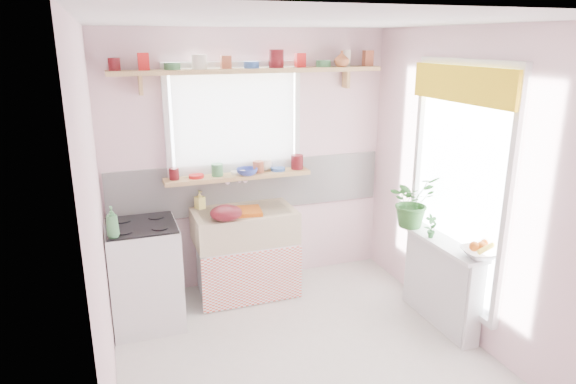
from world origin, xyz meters
name	(u,v)px	position (x,y,z in m)	size (l,w,h in m)	color
room	(344,160)	(0.66, 0.86, 1.37)	(3.20, 3.20, 3.20)	silver
sink_unit	(245,252)	(-0.15, 1.29, 0.43)	(0.95, 0.65, 1.11)	white
cooker	(145,274)	(-1.10, 1.05, 0.46)	(0.58, 0.58, 0.93)	white
radiator_ledge	(441,281)	(1.30, 0.20, 0.40)	(0.22, 0.95, 0.78)	white
windowsill	(238,176)	(-0.15, 1.48, 1.14)	(1.40, 0.22, 0.04)	tan
pine_shelf	(252,71)	(0.00, 1.47, 2.12)	(2.52, 0.24, 0.04)	tan
shelf_crockery	(251,62)	(0.00, 1.47, 2.20)	(2.47, 0.11, 0.12)	#590F14
sill_crockery	(236,169)	(-0.17, 1.48, 1.22)	(1.35, 0.11, 0.12)	#590F14
dish_tray	(241,212)	(-0.19, 1.23, 0.87)	(0.36, 0.27, 0.04)	#D46012
colander	(226,213)	(-0.36, 1.10, 0.92)	(0.29, 0.29, 0.13)	#590F17
jade_plant	(412,201)	(1.21, 0.59, 1.01)	(0.42, 0.37, 0.47)	#2E6729
fruit_bowl	(481,253)	(1.33, -0.20, 0.81)	(0.28, 0.28, 0.07)	silver
herb_pot	(431,226)	(1.21, 0.28, 0.88)	(0.11, 0.07, 0.21)	#27622A
soap_bottle_sink	(200,200)	(-0.53, 1.50, 0.94)	(0.08, 0.08, 0.17)	#FDF270
sill_cup	(265,165)	(0.13, 1.54, 1.21)	(0.14, 0.14, 0.11)	white
sill_bowl	(247,172)	(-0.08, 1.42, 1.19)	(0.20, 0.20, 0.06)	#3549AE
shelf_vase	(342,59)	(0.87, 1.41, 2.21)	(0.14, 0.14, 0.15)	#B46337
cooker_bottle	(112,222)	(-1.32, 0.83, 1.04)	(0.10, 0.10, 0.25)	#458B52
fruit	(482,246)	(1.34, -0.19, 0.87)	(0.20, 0.14, 0.10)	#DA5C12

